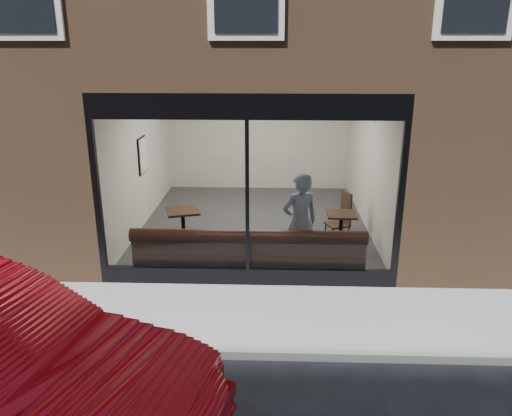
{
  "coord_description": "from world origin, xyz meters",
  "views": [
    {
      "loc": [
        0.41,
        -5.62,
        3.91
      ],
      "look_at": [
        0.13,
        2.4,
        1.26
      ],
      "focal_mm": 35.0,
      "sensor_mm": 36.0,
      "label": 1
    }
  ],
  "objects_px": {
    "person": "(300,223)",
    "cafe_table_left": "(183,211)",
    "banquette": "(249,262)",
    "cafe_table_right": "(342,214)",
    "cafe_chair_right": "(337,225)"
  },
  "relations": [
    {
      "from": "cafe_chair_right",
      "to": "cafe_table_left",
      "type": "bearing_deg",
      "value": -8.05
    },
    {
      "from": "person",
      "to": "cafe_chair_right",
      "type": "height_order",
      "value": "person"
    },
    {
      "from": "cafe_table_left",
      "to": "banquette",
      "type": "bearing_deg",
      "value": -42.7
    },
    {
      "from": "person",
      "to": "cafe_table_right",
      "type": "relative_size",
      "value": 3.21
    },
    {
      "from": "banquette",
      "to": "cafe_table_left",
      "type": "height_order",
      "value": "cafe_table_left"
    },
    {
      "from": "cafe_table_left",
      "to": "cafe_chair_right",
      "type": "relative_size",
      "value": 1.45
    },
    {
      "from": "cafe_table_left",
      "to": "cafe_table_right",
      "type": "bearing_deg",
      "value": -1.54
    },
    {
      "from": "banquette",
      "to": "cafe_table_right",
      "type": "xyz_separation_m",
      "value": [
        1.76,
        1.19,
        0.52
      ]
    },
    {
      "from": "banquette",
      "to": "cafe_table_left",
      "type": "distance_m",
      "value": 1.95
    },
    {
      "from": "banquette",
      "to": "person",
      "type": "xyz_separation_m",
      "value": [
        0.89,
        0.23,
        0.68
      ]
    },
    {
      "from": "person",
      "to": "cafe_table_right",
      "type": "height_order",
      "value": "person"
    },
    {
      "from": "banquette",
      "to": "person",
      "type": "relative_size",
      "value": 2.21
    },
    {
      "from": "person",
      "to": "cafe_table_left",
      "type": "bearing_deg",
      "value": -45.16
    },
    {
      "from": "cafe_table_left",
      "to": "person",
      "type": "bearing_deg",
      "value": -24.76
    },
    {
      "from": "banquette",
      "to": "cafe_chair_right",
      "type": "relative_size",
      "value": 9.28
    }
  ]
}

